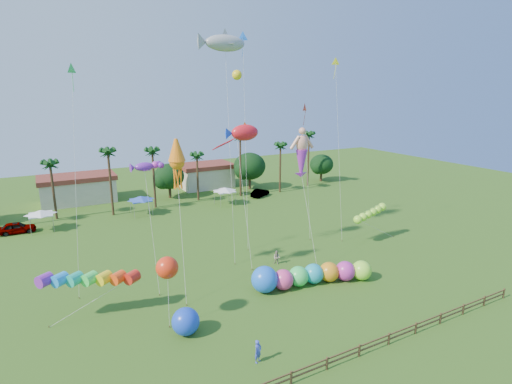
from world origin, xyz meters
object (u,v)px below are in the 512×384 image
blue_ball (186,321)px  car_b (260,193)px  spectator_a (258,351)px  spectator_b (277,258)px  car_a (17,228)px  caterpillar_inflatable (308,275)px

blue_ball → car_b: bearing=53.1°
car_b → spectator_a: spectator_a is taller
car_b → spectator_b: (-12.89, -27.11, 0.07)m
spectator_b → car_a: bearing=-169.0°
spectator_b → caterpillar_inflatable: (0.12, -5.82, 0.31)m
blue_ball → spectator_a: bearing=-59.3°
spectator_b → car_b: bearing=120.0°
car_a → car_b: (39.10, 1.39, -0.09)m
car_b → spectator_a: bearing=121.3°
spectator_a → blue_ball: blue_ball is taller
spectator_b → caterpillar_inflatable: bearing=-33.4°
car_a → blue_ball: 36.05m
spectator_a → car_a: bearing=88.9°
caterpillar_inflatable → blue_ball: bearing=-157.8°
car_a → spectator_b: bearing=-131.9°
car_b → spectator_a: 46.84m
car_b → blue_ball: blue_ball is taller
spectator_a → blue_ball: size_ratio=0.78×
car_a → spectator_a: bearing=-155.1°
spectator_a → caterpillar_inflatable: 12.85m
spectator_b → caterpillar_inflatable: size_ratio=0.12×
car_a → car_b: 39.13m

